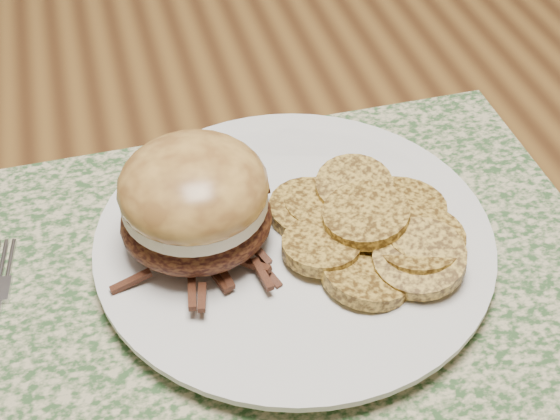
% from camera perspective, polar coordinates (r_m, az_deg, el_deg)
% --- Properties ---
extents(placemat, '(0.45, 0.33, 0.00)m').
position_cam_1_polar(placemat, '(0.54, 0.24, -4.91)').
color(placemat, '#30522A').
rests_on(placemat, dining_table).
extents(dinner_plate, '(0.26, 0.26, 0.02)m').
position_cam_1_polar(dinner_plate, '(0.54, 1.04, -2.32)').
color(dinner_plate, silver).
rests_on(dinner_plate, placemat).
extents(pork_sandwich, '(0.10, 0.10, 0.08)m').
position_cam_1_polar(pork_sandwich, '(0.51, -6.26, 0.66)').
color(pork_sandwich, black).
rests_on(pork_sandwich, dinner_plate).
extents(roasted_potatoes, '(0.15, 0.16, 0.03)m').
position_cam_1_polar(roasted_potatoes, '(0.53, 6.72, -1.36)').
color(roasted_potatoes, '#B99136').
rests_on(roasted_potatoes, dinner_plate).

